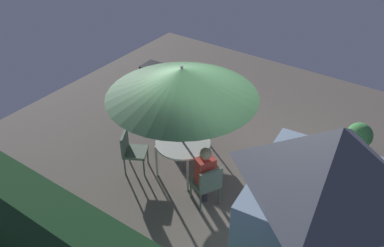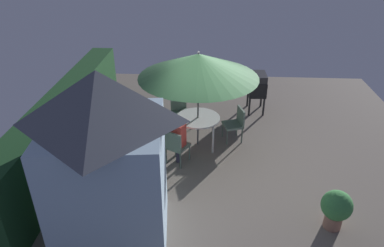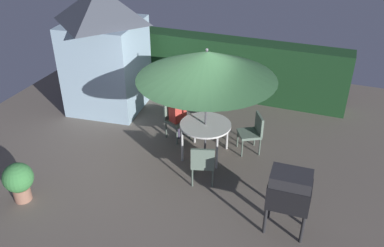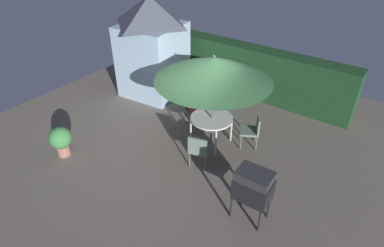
% 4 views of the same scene
% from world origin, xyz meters
% --- Properties ---
extents(ground_plane, '(11.00, 11.00, 0.00)m').
position_xyz_m(ground_plane, '(0.00, 0.00, 0.00)').
color(ground_plane, '#6B6056').
extents(hedge_backdrop, '(6.86, 0.64, 1.64)m').
position_xyz_m(hedge_backdrop, '(0.00, 3.50, 0.82)').
color(hedge_backdrop, '#193D1E').
rests_on(hedge_backdrop, ground).
extents(garden_shed, '(2.06, 2.09, 3.17)m').
position_xyz_m(garden_shed, '(-2.56, 1.74, 1.62)').
color(garden_shed, '#9EBCD1').
rests_on(garden_shed, ground).
extents(patio_table, '(1.11, 1.11, 0.79)m').
position_xyz_m(patio_table, '(0.60, 0.40, 0.71)').
color(patio_table, white).
rests_on(patio_table, ground).
extents(patio_umbrella, '(2.85, 2.85, 2.48)m').
position_xyz_m(patio_umbrella, '(0.60, 0.40, 2.14)').
color(patio_umbrella, '#4C4C51').
rests_on(patio_umbrella, ground).
extents(bbq_grill, '(0.71, 0.52, 1.20)m').
position_xyz_m(bbq_grill, '(2.63, -1.27, 0.85)').
color(bbq_grill, black).
rests_on(bbq_grill, ground).
extents(chair_near_shed, '(0.63, 0.62, 0.90)m').
position_xyz_m(chair_near_shed, '(-0.30, 0.88, 0.52)').
color(chair_near_shed, slate).
rests_on(chair_near_shed, ground).
extents(chair_far_side, '(0.57, 0.58, 0.90)m').
position_xyz_m(chair_far_side, '(0.89, -0.57, 0.52)').
color(chair_far_side, slate).
rests_on(chair_far_side, ground).
extents(chair_toward_hedge, '(0.63, 0.63, 0.90)m').
position_xyz_m(chair_toward_hedge, '(1.54, 0.92, 0.52)').
color(chair_toward_hedge, slate).
rests_on(chair_toward_hedge, ground).
extents(potted_plant_by_shed, '(0.56, 0.56, 0.80)m').
position_xyz_m(potted_plant_by_shed, '(-2.16, -2.24, 0.47)').
color(potted_plant_by_shed, '#936651').
rests_on(potted_plant_by_shed, ground).
extents(person_in_red, '(0.37, 0.41, 1.26)m').
position_xyz_m(person_in_red, '(-0.22, 0.84, 0.78)').
color(person_in_red, '#CC3D33').
rests_on(person_in_red, ground).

